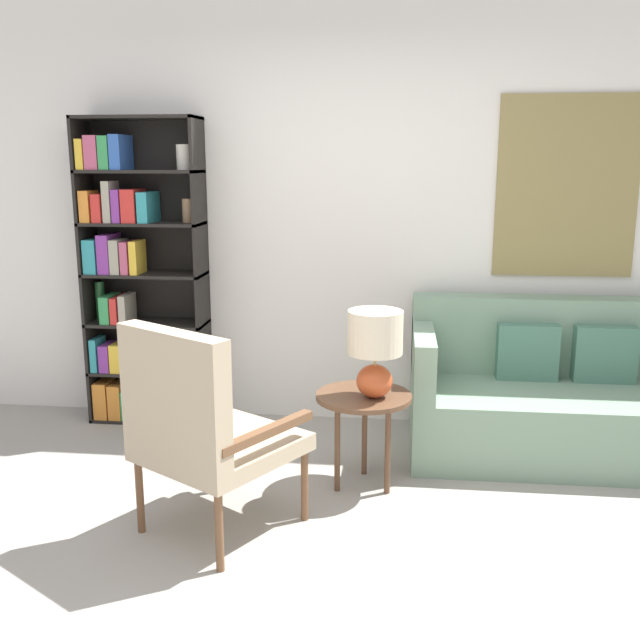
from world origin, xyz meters
TOP-DOWN VIEW (x-y plane):
  - ground_plane at (0.00, 0.00)m, footprint 14.00×14.00m
  - wall_back at (0.03, 2.03)m, footprint 6.40×0.08m
  - bookshelf at (-1.24, 1.85)m, footprint 0.77×0.30m
  - armchair at (-0.39, 0.36)m, footprint 0.85×0.87m
  - couch at (1.49, 1.59)m, footprint 1.83×0.85m
  - side_table at (0.31, 0.98)m, footprint 0.50×0.50m
  - table_lamp at (0.37, 0.94)m, footprint 0.28×0.28m

SIDE VIEW (x-z plane):
  - ground_plane at x=0.00m, z-range 0.00..0.00m
  - couch at x=1.49m, z-range -0.11..0.77m
  - side_table at x=0.31m, z-range 0.20..0.71m
  - armchair at x=-0.39m, z-range 0.06..1.06m
  - table_lamp at x=0.37m, z-range 0.56..1.02m
  - bookshelf at x=-1.24m, z-range 0.03..2.01m
  - wall_back at x=0.03m, z-range 0.00..2.70m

